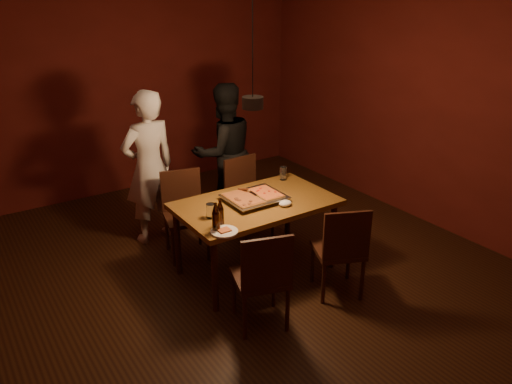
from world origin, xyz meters
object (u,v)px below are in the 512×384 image
pizza_tray (254,198)px  diner_white (149,168)px  chair_far_right (246,190)px  chair_near_left (263,272)px  chair_near_right (342,244)px  beer_bottle_a (216,217)px  diner_dark (224,152)px  pendant_lamp (253,101)px  dining_table (256,209)px  chair_far_left (184,205)px  beer_bottle_b (220,213)px  plate_slice (224,231)px

pizza_tray → diner_white: diner_white is taller
chair_far_right → chair_near_left: (-0.82, -1.55, 0.00)m
chair_near_right → beer_bottle_a: (-1.00, 0.47, 0.34)m
pizza_tray → diner_white: (-0.57, 1.19, 0.07)m
diner_dark → pendant_lamp: (-0.55, -1.46, 0.94)m
chair_far_right → diner_dark: bearing=-97.2°
chair_near_left → chair_near_right: 0.85m
diner_white → pendant_lamp: bearing=100.1°
diner_dark → pendant_lamp: pendant_lamp is taller
pizza_tray → beer_bottle_a: beer_bottle_a is taller
dining_table → beer_bottle_a: 0.73m
chair_far_left → beer_bottle_b: (-0.12, -0.99, 0.33)m
chair_far_right → pendant_lamp: size_ratio=0.44×
chair_far_left → chair_near_left: (-0.05, -1.54, 0.00)m
beer_bottle_a → chair_far_right: bearing=47.7°
beer_bottle_a → pendant_lamp: (0.47, 0.16, 0.88)m
plate_slice → diner_dark: (0.98, 1.68, 0.06)m
pizza_tray → dining_table: bearing=-87.5°
chair_far_left → pizza_tray: bearing=133.7°
dining_table → pendant_lamp: (-0.15, -0.17, 1.08)m
dining_table → beer_bottle_a: beer_bottle_a is taller
chair_far_left → chair_near_left: bearing=101.8°
diner_dark → dining_table: bearing=75.5°
dining_table → chair_near_left: (-0.46, -0.80, -0.14)m
beer_bottle_b → pendant_lamp: pendant_lamp is taller
chair_near_right → pizza_tray: (-0.38, 0.82, 0.24)m
pendant_lamp → diner_white: bearing=106.9°
beer_bottle_b → chair_far_right: bearing=48.2°
chair_near_left → beer_bottle_a: (-0.15, 0.47, 0.34)m
dining_table → chair_far_left: size_ratio=2.95×
pizza_tray → plate_slice: (-0.58, -0.41, -0.01)m
beer_bottle_a → diner_dark: bearing=57.7°
chair_near_right → chair_far_left: bearing=141.4°
dining_table → chair_near_left: 0.93m
chair_far_left → diner_white: size_ratio=0.30×
chair_far_right → plate_slice: size_ratio=2.09×
chair_far_left → pendant_lamp: bearing=119.9°
chair_near_right → pendant_lamp: size_ratio=0.50×
dining_table → chair_far_right: size_ratio=3.09×
beer_bottle_a → diner_dark: (1.02, 1.62, -0.06)m
chair_near_right → diner_white: diner_white is taller
chair_near_left → plate_slice: (-0.11, 0.41, 0.22)m
chair_near_right → pizza_tray: bearing=139.1°
dining_table → beer_bottle_a: (-0.62, -0.33, 0.20)m
beer_bottle_a → plate_slice: size_ratio=1.10×
dining_table → plate_slice: bearing=-146.2°
chair_far_right → plate_slice: bearing=47.9°
plate_slice → pendant_lamp: pendant_lamp is taller
chair_near_left → chair_far_right: bearing=79.4°
diner_white → diner_dark: 0.97m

